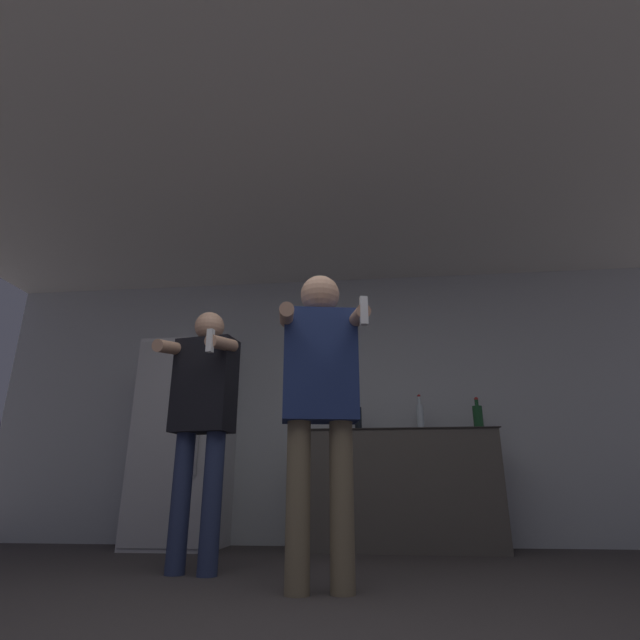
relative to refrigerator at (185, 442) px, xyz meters
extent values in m
cube|color=#B2B7BC|center=(1.40, 0.37, 0.39)|extent=(7.00, 0.06, 2.55)
cube|color=silver|center=(1.40, -1.22, 1.69)|extent=(7.00, 3.64, 0.05)
cube|color=silver|center=(0.00, 0.01, 0.00)|extent=(0.75, 0.67, 1.76)
cube|color=#B6B6BB|center=(0.00, -0.34, 0.00)|extent=(0.72, 0.01, 1.69)
cylinder|color=#99999E|center=(0.24, -0.36, 0.09)|extent=(0.02, 0.02, 0.79)
cube|color=#47423D|center=(1.91, 0.04, -0.41)|extent=(1.56, 0.60, 0.94)
cube|color=#272421|center=(1.91, 0.04, 0.06)|extent=(1.59, 0.63, 0.01)
cylinder|color=silver|center=(2.10, 0.08, 0.19)|extent=(0.06, 0.06, 0.24)
cylinder|color=silver|center=(2.10, 0.08, 0.35)|extent=(0.03, 0.03, 0.08)
sphere|color=maroon|center=(2.10, 0.08, 0.39)|extent=(0.03, 0.03, 0.03)
cylinder|color=black|center=(1.56, 0.08, 0.18)|extent=(0.06, 0.06, 0.23)
cylinder|color=black|center=(1.56, 0.08, 0.33)|extent=(0.02, 0.02, 0.07)
sphere|color=black|center=(1.56, 0.08, 0.37)|extent=(0.02, 0.02, 0.02)
cylinder|color=#194723|center=(2.60, 0.08, 0.18)|extent=(0.08, 0.08, 0.22)
cylinder|color=#194723|center=(2.60, 0.08, 0.32)|extent=(0.03, 0.03, 0.06)
sphere|color=maroon|center=(2.60, 0.08, 0.35)|extent=(0.04, 0.04, 0.04)
cylinder|color=#75664C|center=(1.31, -1.90, -0.49)|extent=(0.12, 0.12, 0.79)
cylinder|color=#75664C|center=(1.52, -1.86, -0.49)|extent=(0.12, 0.12, 0.79)
cube|color=navy|center=(1.42, -1.88, 0.20)|extent=(0.42, 0.27, 0.59)
sphere|color=tan|center=(1.42, -1.88, 0.60)|extent=(0.22, 0.22, 0.22)
cylinder|color=tan|center=(1.27, -2.09, 0.41)|extent=(0.14, 0.38, 0.13)
cylinder|color=tan|center=(1.63, -2.03, 0.41)|extent=(0.14, 0.38, 0.13)
cube|color=white|center=(1.66, -2.20, 0.38)|extent=(0.04, 0.04, 0.14)
cylinder|color=navy|center=(0.52, -1.37, -0.48)|extent=(0.12, 0.12, 0.80)
cylinder|color=navy|center=(0.73, -1.41, -0.48)|extent=(0.12, 0.12, 0.80)
cube|color=black|center=(0.63, -1.39, 0.21)|extent=(0.40, 0.26, 0.60)
sphere|color=tan|center=(0.63, -1.39, 0.61)|extent=(0.19, 0.19, 0.19)
cylinder|color=tan|center=(0.42, -1.51, 0.43)|extent=(0.13, 0.32, 0.13)
cylinder|color=tan|center=(0.77, -1.57, 0.43)|extent=(0.13, 0.32, 0.13)
cube|color=white|center=(0.75, -1.72, 0.41)|extent=(0.04, 0.04, 0.14)
camera|label=1|loc=(1.69, -4.44, -0.44)|focal=28.00mm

